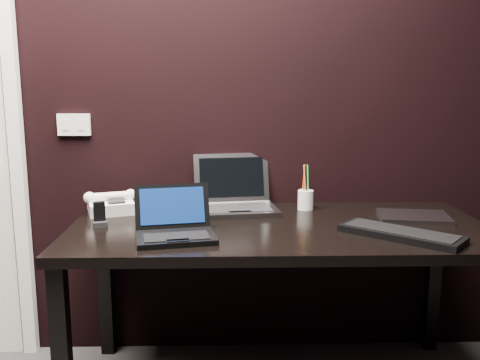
{
  "coord_description": "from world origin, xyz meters",
  "views": [
    {
      "loc": [
        0.09,
        -0.71,
        1.32
      ],
      "look_at": [
        0.14,
        1.35,
        0.94
      ],
      "focal_mm": 40.0,
      "sensor_mm": 36.0,
      "label": 1
    }
  ],
  "objects_px": {
    "silver_laptop": "(235,201)",
    "desk": "(278,243)",
    "desk_phone": "(111,204)",
    "mobile_phone": "(100,217)",
    "ext_keyboard": "(401,234)",
    "closed_laptop": "(414,217)",
    "pen_cup": "(306,199)",
    "netbook": "(175,228)"
  },
  "relations": [
    {
      "from": "silver_laptop",
      "to": "desk",
      "type": "bearing_deg",
      "value": -55.12
    },
    {
      "from": "desk_phone",
      "to": "silver_laptop",
      "type": "bearing_deg",
      "value": 3.72
    },
    {
      "from": "mobile_phone",
      "to": "ext_keyboard",
      "type": "bearing_deg",
      "value": -9.3
    },
    {
      "from": "closed_laptop",
      "to": "desk_phone",
      "type": "bearing_deg",
      "value": 174.05
    },
    {
      "from": "silver_laptop",
      "to": "pen_cup",
      "type": "xyz_separation_m",
      "value": [
        0.32,
        0.02,
        0.0
      ]
    },
    {
      "from": "closed_laptop",
      "to": "netbook",
      "type": "bearing_deg",
      "value": -165.97
    },
    {
      "from": "desk",
      "to": "pen_cup",
      "type": "height_order",
      "value": "pen_cup"
    },
    {
      "from": "netbook",
      "to": "closed_laptop",
      "type": "distance_m",
      "value": 1.02
    },
    {
      "from": "desk",
      "to": "closed_laptop",
      "type": "height_order",
      "value": "closed_laptop"
    },
    {
      "from": "ext_keyboard",
      "to": "netbook",
      "type": "bearing_deg",
      "value": 178.78
    },
    {
      "from": "silver_laptop",
      "to": "netbook",
      "type": "bearing_deg",
      "value": -119.12
    },
    {
      "from": "desk_phone",
      "to": "closed_laptop",
      "type": "bearing_deg",
      "value": -5.95
    },
    {
      "from": "netbook",
      "to": "closed_laptop",
      "type": "relative_size",
      "value": 1.05
    },
    {
      "from": "desk_phone",
      "to": "pen_cup",
      "type": "distance_m",
      "value": 0.88
    },
    {
      "from": "mobile_phone",
      "to": "silver_laptop",
      "type": "bearing_deg",
      "value": 24.0
    },
    {
      "from": "ext_keyboard",
      "to": "desk_phone",
      "type": "relative_size",
      "value": 1.88
    },
    {
      "from": "netbook",
      "to": "desk_phone",
      "type": "relative_size",
      "value": 1.39
    },
    {
      "from": "ext_keyboard",
      "to": "pen_cup",
      "type": "bearing_deg",
      "value": 122.91
    },
    {
      "from": "closed_laptop",
      "to": "silver_laptop",
      "type": "bearing_deg",
      "value": 167.14
    },
    {
      "from": "desk",
      "to": "closed_laptop",
      "type": "relative_size",
      "value": 5.37
    },
    {
      "from": "desk_phone",
      "to": "mobile_phone",
      "type": "height_order",
      "value": "desk_phone"
    },
    {
      "from": "netbook",
      "to": "silver_laptop",
      "type": "relative_size",
      "value": 0.84
    },
    {
      "from": "netbook",
      "to": "mobile_phone",
      "type": "bearing_deg",
      "value": 151.57
    },
    {
      "from": "silver_laptop",
      "to": "mobile_phone",
      "type": "xyz_separation_m",
      "value": [
        -0.56,
        -0.25,
        -0.01
      ]
    },
    {
      "from": "netbook",
      "to": "ext_keyboard",
      "type": "height_order",
      "value": "netbook"
    },
    {
      "from": "ext_keyboard",
      "to": "desk_phone",
      "type": "distance_m",
      "value": 1.24
    },
    {
      "from": "silver_laptop",
      "to": "ext_keyboard",
      "type": "relative_size",
      "value": 0.88
    },
    {
      "from": "silver_laptop",
      "to": "pen_cup",
      "type": "distance_m",
      "value": 0.32
    },
    {
      "from": "netbook",
      "to": "pen_cup",
      "type": "distance_m",
      "value": 0.71
    },
    {
      "from": "silver_laptop",
      "to": "mobile_phone",
      "type": "bearing_deg",
      "value": -156.0
    },
    {
      "from": "desk_phone",
      "to": "pen_cup",
      "type": "bearing_deg",
      "value": 3.4
    },
    {
      "from": "desk",
      "to": "mobile_phone",
      "type": "xyz_separation_m",
      "value": [
        -0.73,
        0.0,
        0.11
      ]
    },
    {
      "from": "desk_phone",
      "to": "desk",
      "type": "bearing_deg",
      "value": -16.22
    },
    {
      "from": "closed_laptop",
      "to": "ext_keyboard",
      "type": "bearing_deg",
      "value": -118.07
    },
    {
      "from": "netbook",
      "to": "ext_keyboard",
      "type": "relative_size",
      "value": 0.74
    },
    {
      "from": "desk_phone",
      "to": "mobile_phone",
      "type": "xyz_separation_m",
      "value": [
        0.0,
        -0.21,
        -0.01
      ]
    },
    {
      "from": "desk_phone",
      "to": "netbook",
      "type": "bearing_deg",
      "value": -50.12
    },
    {
      "from": "closed_laptop",
      "to": "pen_cup",
      "type": "relative_size",
      "value": 1.52
    },
    {
      "from": "netbook",
      "to": "desk_phone",
      "type": "distance_m",
      "value": 0.5
    },
    {
      "from": "mobile_phone",
      "to": "pen_cup",
      "type": "distance_m",
      "value": 0.92
    },
    {
      "from": "mobile_phone",
      "to": "pen_cup",
      "type": "height_order",
      "value": "pen_cup"
    },
    {
      "from": "silver_laptop",
      "to": "ext_keyboard",
      "type": "xyz_separation_m",
      "value": [
        0.62,
        -0.44,
        -0.03
      ]
    }
  ]
}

